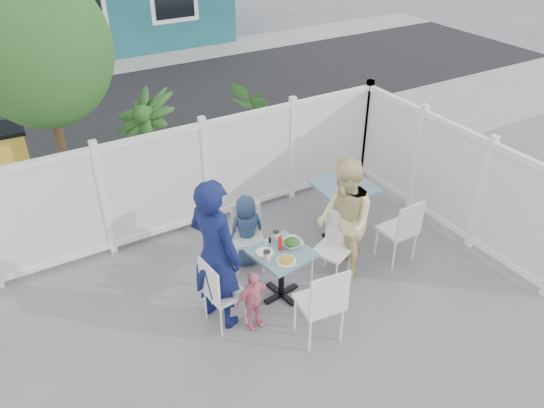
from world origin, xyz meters
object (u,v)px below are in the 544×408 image
chair_left (218,289)px  chair_right (335,242)px  toddler (253,300)px  woman (344,221)px  utility_cabinet (6,177)px  chair_near (323,300)px  man (215,254)px  boy (247,231)px  main_table (281,262)px  spare_table (343,196)px  chair_back (247,231)px

chair_left → chair_right: chair_left is taller
toddler → woman: bearing=5.1°
utility_cabinet → chair_near: utility_cabinet is taller
man → boy: size_ratio=1.85×
main_table → chair_near: (0.00, -0.86, 0.06)m
main_table → toddler: 0.62m
spare_table → toddler: size_ratio=1.03×
spare_table → boy: 1.50m
chair_back → boy: boy is taller
chair_near → chair_back: bearing=98.0°
utility_cabinet → chair_near: bearing=-57.7°
chair_back → toddler: 1.20m
man → woman: size_ratio=1.13×
woman → chair_left: bearing=-67.4°
main_table → man: (-0.82, 0.05, 0.41)m
utility_cabinet → main_table: bearing=-52.1°
boy → toddler: 1.20m
utility_cabinet → spare_table: bearing=-33.1°
chair_back → chair_near: (0.03, -1.66, 0.09)m
main_table → man: size_ratio=0.39×
chair_left → chair_near: (0.86, -0.80, 0.06)m
chair_right → woman: woman is taller
chair_back → toddler: size_ratio=1.12×
chair_near → woman: bearing=50.2°
utility_cabinet → woman: 4.95m
chair_left → spare_table: bearing=103.0°
utility_cabinet → toddler: 4.33m
spare_table → toddler: spare_table is taller
chair_near → man: 1.27m
spare_table → man: 2.39m
chair_back → boy: 0.01m
chair_left → chair_back: size_ratio=1.06×
chair_near → boy: 1.67m
utility_cabinet → boy: utility_cabinet is taller
main_table → chair_near: 0.86m
chair_right → chair_near: bearing=113.8°
chair_back → toddler: bearing=83.7°
chair_right → woman: bearing=-126.5°
chair_right → man: size_ratio=0.48×
toddler → utility_cabinet: bearing=112.5°
chair_near → toddler: 0.82m
spare_table → utility_cabinet: bearing=144.6°
main_table → chair_left: 0.86m
chair_near → boy: chair_near is taller
utility_cabinet → boy: size_ratio=1.37×
chair_left → chair_back: (0.83, 0.86, -0.03)m
utility_cabinet → toddler: utility_cabinet is taller
spare_table → boy: size_ratio=0.79×
woman → man: bearing=-70.9°
chair_back → man: 1.17m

